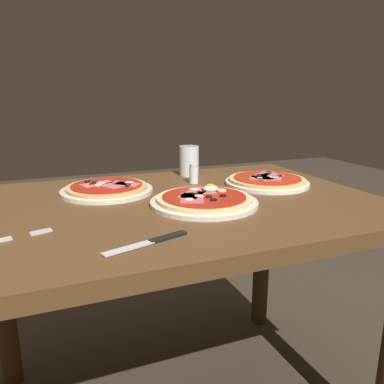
{
  "coord_description": "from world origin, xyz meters",
  "views": [
    {
      "loc": [
        -0.35,
        -0.99,
        1.02
      ],
      "look_at": [
        0.03,
        -0.03,
        0.75
      ],
      "focal_mm": 35.75,
      "sensor_mm": 36.0,
      "label": 1
    }
  ],
  "objects_px": {
    "water_glass_near": "(189,162)",
    "knife": "(153,241)",
    "pizza_across_right": "(107,189)",
    "salt_shaker": "(194,174)",
    "dining_table": "(177,238)",
    "pizza_across_left": "(267,181)",
    "pizza_foreground": "(204,200)",
    "fork": "(7,239)"
  },
  "relations": [
    {
      "from": "water_glass_near",
      "to": "knife",
      "type": "relative_size",
      "value": 0.57
    },
    {
      "from": "pizza_across_right",
      "to": "salt_shaker",
      "type": "xyz_separation_m",
      "value": [
        0.29,
        0.02,
        0.02
      ]
    },
    {
      "from": "pizza_across_right",
      "to": "water_glass_near",
      "type": "bearing_deg",
      "value": 24.14
    },
    {
      "from": "knife",
      "to": "dining_table",
      "type": "bearing_deg",
      "value": 61.46
    },
    {
      "from": "water_glass_near",
      "to": "pizza_across_left",
      "type": "bearing_deg",
      "value": -52.09
    },
    {
      "from": "pizza_across_right",
      "to": "salt_shaker",
      "type": "height_order",
      "value": "salt_shaker"
    },
    {
      "from": "pizza_foreground",
      "to": "pizza_across_left",
      "type": "xyz_separation_m",
      "value": [
        0.29,
        0.14,
        -0.0
      ]
    },
    {
      "from": "dining_table",
      "to": "salt_shaker",
      "type": "bearing_deg",
      "value": 55.39
    },
    {
      "from": "pizza_across_right",
      "to": "water_glass_near",
      "type": "distance_m",
      "value": 0.36
    },
    {
      "from": "water_glass_near",
      "to": "pizza_foreground",
      "type": "bearing_deg",
      "value": -105.45
    },
    {
      "from": "dining_table",
      "to": "water_glass_near",
      "type": "distance_m",
      "value": 0.39
    },
    {
      "from": "pizza_across_right",
      "to": "knife",
      "type": "bearing_deg",
      "value": -87.97
    },
    {
      "from": "dining_table",
      "to": "water_glass_near",
      "type": "bearing_deg",
      "value": 62.91
    },
    {
      "from": "water_glass_near",
      "to": "knife",
      "type": "xyz_separation_m",
      "value": [
        -0.31,
        -0.59,
        -0.05
      ]
    },
    {
      "from": "fork",
      "to": "knife",
      "type": "distance_m",
      "value": 0.31
    },
    {
      "from": "knife",
      "to": "pizza_across_right",
      "type": "bearing_deg",
      "value": 92.03
    },
    {
      "from": "pizza_foreground",
      "to": "salt_shaker",
      "type": "height_order",
      "value": "salt_shaker"
    },
    {
      "from": "pizza_foreground",
      "to": "water_glass_near",
      "type": "height_order",
      "value": "water_glass_near"
    },
    {
      "from": "fork",
      "to": "water_glass_near",
      "type": "bearing_deg",
      "value": 38.35
    },
    {
      "from": "pizza_foreground",
      "to": "fork",
      "type": "xyz_separation_m",
      "value": [
        -0.49,
        -0.09,
        -0.01
      ]
    },
    {
      "from": "fork",
      "to": "pizza_across_right",
      "type": "bearing_deg",
      "value": 50.69
    },
    {
      "from": "pizza_foreground",
      "to": "pizza_across_right",
      "type": "height_order",
      "value": "pizza_foreground"
    },
    {
      "from": "water_glass_near",
      "to": "salt_shaker",
      "type": "height_order",
      "value": "water_glass_near"
    },
    {
      "from": "knife",
      "to": "salt_shaker",
      "type": "relative_size",
      "value": 2.86
    },
    {
      "from": "fork",
      "to": "knife",
      "type": "bearing_deg",
      "value": -24.51
    },
    {
      "from": "knife",
      "to": "salt_shaker",
      "type": "xyz_separation_m",
      "value": [
        0.28,
        0.46,
        0.03
      ]
    },
    {
      "from": "dining_table",
      "to": "salt_shaker",
      "type": "xyz_separation_m",
      "value": [
        0.13,
        0.18,
        0.15
      ]
    },
    {
      "from": "pizza_foreground",
      "to": "pizza_across_left",
      "type": "height_order",
      "value": "pizza_foreground"
    },
    {
      "from": "pizza_foreground",
      "to": "pizza_across_left",
      "type": "bearing_deg",
      "value": 25.69
    },
    {
      "from": "pizza_across_left",
      "to": "salt_shaker",
      "type": "height_order",
      "value": "salt_shaker"
    },
    {
      "from": "dining_table",
      "to": "knife",
      "type": "xyz_separation_m",
      "value": [
        -0.15,
        -0.28,
        0.12
      ]
    },
    {
      "from": "pizza_across_right",
      "to": "knife",
      "type": "xyz_separation_m",
      "value": [
        0.02,
        -0.45,
        -0.01
      ]
    },
    {
      "from": "pizza_across_left",
      "to": "water_glass_near",
      "type": "distance_m",
      "value": 0.31
    },
    {
      "from": "pizza_across_left",
      "to": "knife",
      "type": "distance_m",
      "value": 0.61
    },
    {
      "from": "dining_table",
      "to": "pizza_across_right",
      "type": "bearing_deg",
      "value": 135.61
    },
    {
      "from": "pizza_foreground",
      "to": "knife",
      "type": "bearing_deg",
      "value": -134.11
    },
    {
      "from": "pizza_across_left",
      "to": "water_glass_near",
      "type": "relative_size",
      "value": 2.54
    },
    {
      "from": "fork",
      "to": "salt_shaker",
      "type": "bearing_deg",
      "value": 31.19
    },
    {
      "from": "fork",
      "to": "salt_shaker",
      "type": "xyz_separation_m",
      "value": [
        0.56,
        0.34,
        0.03
      ]
    },
    {
      "from": "pizza_across_left",
      "to": "water_glass_near",
      "type": "xyz_separation_m",
      "value": [
        -0.19,
        0.24,
        0.04
      ]
    },
    {
      "from": "pizza_foreground",
      "to": "fork",
      "type": "relative_size",
      "value": 1.9
    },
    {
      "from": "pizza_foreground",
      "to": "pizza_across_right",
      "type": "bearing_deg",
      "value": 133.96
    }
  ]
}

